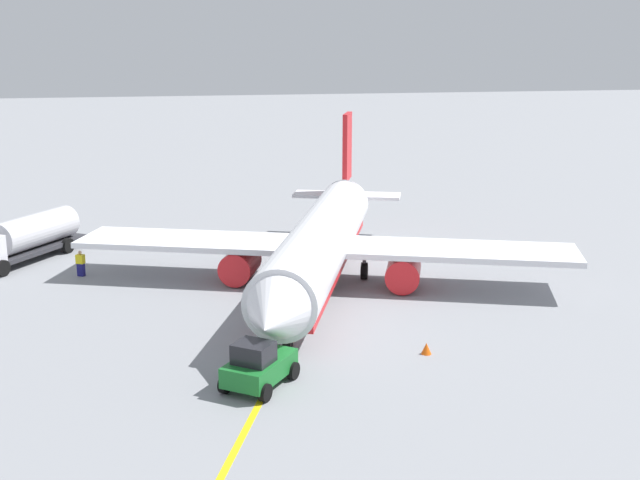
% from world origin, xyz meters
% --- Properties ---
extents(ground_plane, '(400.00, 400.00, 0.00)m').
position_xyz_m(ground_plane, '(0.00, 0.00, 0.00)').
color(ground_plane, gray).
extents(airplane, '(31.99, 31.19, 9.68)m').
position_xyz_m(airplane, '(-0.47, 0.18, 2.66)').
color(airplane, white).
rests_on(airplane, ground).
extents(fuel_tanker, '(9.94, 7.90, 3.15)m').
position_xyz_m(fuel_tanker, '(-10.54, -18.77, 1.73)').
color(fuel_tanker, '#2D2D33').
rests_on(fuel_tanker, ground).
extents(pushback_tug, '(4.09, 3.92, 2.20)m').
position_xyz_m(pushback_tug, '(14.13, -6.04, 1.01)').
color(pushback_tug, '#196B28').
rests_on(pushback_tug, ground).
extents(refueling_worker, '(0.58, 0.63, 1.71)m').
position_xyz_m(refueling_worker, '(-5.78, -14.80, 0.82)').
color(refueling_worker, navy).
rests_on(refueling_worker, ground).
extents(safety_cone_nose, '(0.52, 0.52, 0.57)m').
position_xyz_m(safety_cone_nose, '(12.17, 2.56, 0.29)').
color(safety_cone_nose, '#F2590F').
rests_on(safety_cone_nose, ground).
extents(taxi_line_marking, '(58.18, 23.32, 0.01)m').
position_xyz_m(taxi_line_marking, '(0.00, 0.00, 0.01)').
color(taxi_line_marking, yellow).
rests_on(taxi_line_marking, ground).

